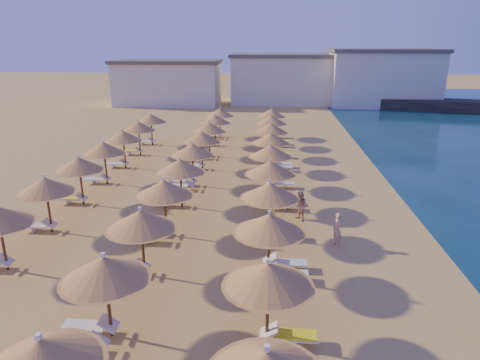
# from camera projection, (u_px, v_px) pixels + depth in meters

# --- Properties ---
(ground) EXTENTS (220.00, 220.00, 0.00)m
(ground) POSITION_uv_depth(u_px,v_px,m) (231.00, 228.00, 22.03)
(ground) COLOR tan
(ground) RESTS_ON ground
(jetty) EXTENTS (30.06, 11.26, 1.50)m
(jetty) POSITION_uv_depth(u_px,v_px,m) (446.00, 105.00, 58.65)
(jetty) COLOR black
(jetty) RESTS_ON ground
(hotel_blocks) EXTENTS (47.22, 11.22, 8.10)m
(hotel_blocks) POSITION_uv_depth(u_px,v_px,m) (284.00, 79.00, 63.71)
(hotel_blocks) COLOR silver
(hotel_blocks) RESTS_ON ground
(parasol_row_east) EXTENTS (2.87, 37.13, 3.01)m
(parasol_row_east) POSITION_uv_depth(u_px,v_px,m) (270.00, 160.00, 25.52)
(parasol_row_east) COLOR brown
(parasol_row_east) RESTS_ON ground
(parasol_row_west) EXTENTS (2.87, 37.13, 3.01)m
(parasol_row_west) POSITION_uv_depth(u_px,v_px,m) (187.00, 158.00, 25.87)
(parasol_row_west) COLOR brown
(parasol_row_west) RESTS_ON ground
(parasol_row_inland) EXTENTS (2.87, 25.71, 3.01)m
(parasol_row_inland) POSITION_uv_depth(u_px,v_px,m) (104.00, 149.00, 28.08)
(parasol_row_inland) COLOR brown
(parasol_row_inland) RESTS_ON ground
(loungers) EXTENTS (14.17, 34.86, 0.66)m
(loungers) POSITION_uv_depth(u_px,v_px,m) (200.00, 190.00, 26.67)
(loungers) COLOR white
(loungers) RESTS_ON ground
(beachgoer_a) EXTENTS (0.54, 0.68, 1.65)m
(beachgoer_a) POSITION_uv_depth(u_px,v_px,m) (337.00, 230.00, 19.87)
(beachgoer_a) COLOR tan
(beachgoer_a) RESTS_ON ground
(beachgoer_b) EXTENTS (0.95, 0.99, 1.61)m
(beachgoer_b) POSITION_uv_depth(u_px,v_px,m) (300.00, 206.00, 22.72)
(beachgoer_b) COLOR tan
(beachgoer_b) RESTS_ON ground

